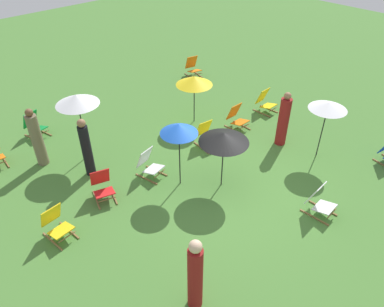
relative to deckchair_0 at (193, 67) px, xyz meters
name	(u,v)px	position (x,y,z in m)	size (l,w,h in m)	color
ground_plane	(223,188)	(-4.39, -5.80, -0.37)	(40.00, 40.00, 0.00)	#477A33
deckchair_0	(193,67)	(0.00, 0.00, 0.00)	(0.65, 0.85, 0.83)	olive
deckchair_1	(149,164)	(-5.45, -4.03, 0.00)	(0.62, 0.84, 0.83)	olive
deckchair_2	(206,135)	(-3.30, -4.09, 0.00)	(0.58, 0.82, 0.83)	olive
deckchair_4	(265,102)	(-0.25, -3.98, 0.00)	(0.50, 0.77, 0.83)	olive
deckchair_7	(102,186)	(-6.87, -3.93, 0.00)	(0.69, 0.87, 0.83)	olive
deckchair_8	(56,224)	(-8.32, -4.34, 0.00)	(0.56, 0.81, 0.83)	olive
deckchair_9	(237,118)	(-1.82, -4.03, 0.00)	(0.49, 0.77, 0.83)	olive
deckchair_10	(34,125)	(-6.87, 0.07, 0.00)	(0.64, 0.85, 0.83)	olive
deckchair_11	(319,201)	(-3.36, -7.99, 0.00)	(0.52, 0.79, 0.83)	olive
umbrella_0	(328,106)	(-1.29, -6.72, 1.31)	(1.05, 1.05, 1.79)	black
umbrella_1	(194,81)	(-2.56, -2.77, 1.13)	(1.19, 1.19, 1.65)	black
umbrella_2	(224,138)	(-4.32, -5.68, 1.15)	(1.26, 1.26, 1.65)	black
umbrella_3	(179,129)	(-5.08, -4.87, 1.36)	(0.95, 0.95, 1.87)	black
umbrella_4	(77,100)	(-6.25, -2.07, 1.51)	(1.18, 1.18, 2.02)	black
person_0	(283,120)	(-1.52, -5.57, 0.45)	(0.37, 0.37, 1.74)	maroon
person_1	(37,139)	(-7.36, -1.48, 0.47)	(0.33, 0.33, 1.78)	#72664C
person_2	(195,276)	(-7.22, -7.70, 0.48)	(0.29, 0.29, 1.76)	maroon
person_3	(86,149)	(-6.61, -2.86, 0.48)	(0.34, 0.34, 1.75)	black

